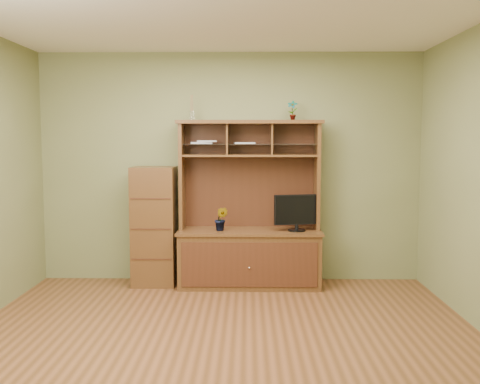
{
  "coord_description": "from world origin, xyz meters",
  "views": [
    {
      "loc": [
        0.21,
        -4.35,
        1.67
      ],
      "look_at": [
        0.13,
        1.2,
        1.14
      ],
      "focal_mm": 40.0,
      "sensor_mm": 36.0,
      "label": 1
    }
  ],
  "objects": [
    {
      "name": "side_cabinet",
      "position": [
        -0.87,
        1.76,
        0.69
      ],
      "size": [
        0.49,
        0.45,
        1.37
      ],
      "color": "#402612",
      "rests_on": "room"
    },
    {
      "name": "media_hutch",
      "position": [
        0.23,
        1.73,
        0.52
      ],
      "size": [
        1.66,
        0.61,
        1.9
      ],
      "color": "#402612",
      "rests_on": "room"
    },
    {
      "name": "top_plant",
      "position": [
        0.72,
        1.8,
        2.01
      ],
      "size": [
        0.14,
        0.11,
        0.23
      ],
      "primitive_type": "imported",
      "rotation": [
        0.0,
        0.0,
        -0.3
      ],
      "color": "#2A5F21",
      "rests_on": "media_hutch"
    },
    {
      "name": "monitor",
      "position": [
        0.76,
        1.65,
        0.87
      ],
      "size": [
        0.52,
        0.2,
        0.41
      ],
      "rotation": [
        0.0,
        0.0,
        0.21
      ],
      "color": "black",
      "rests_on": "media_hutch"
    },
    {
      "name": "magazines",
      "position": [
        -0.15,
        1.81,
        1.65
      ],
      "size": [
        0.76,
        0.22,
        0.04
      ],
      "color": "#AFAFB4",
      "rests_on": "media_hutch"
    },
    {
      "name": "orchid_plant",
      "position": [
        -0.09,
        1.65,
        0.79
      ],
      "size": [
        0.18,
        0.16,
        0.27
      ],
      "primitive_type": "imported",
      "rotation": [
        0.0,
        0.0,
        -0.27
      ],
      "color": "#335C1F",
      "rests_on": "media_hutch"
    },
    {
      "name": "reed_diffuser",
      "position": [
        -0.43,
        1.81,
        2.01
      ],
      "size": [
        0.06,
        0.06,
        0.29
      ],
      "color": "silver",
      "rests_on": "media_hutch"
    },
    {
      "name": "room",
      "position": [
        0.0,
        0.0,
        1.35
      ],
      "size": [
        4.54,
        4.04,
        2.74
      ],
      "color": "#533217",
      "rests_on": "ground"
    }
  ]
}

